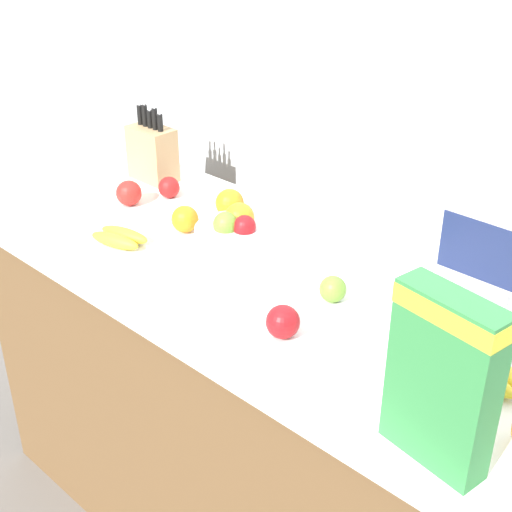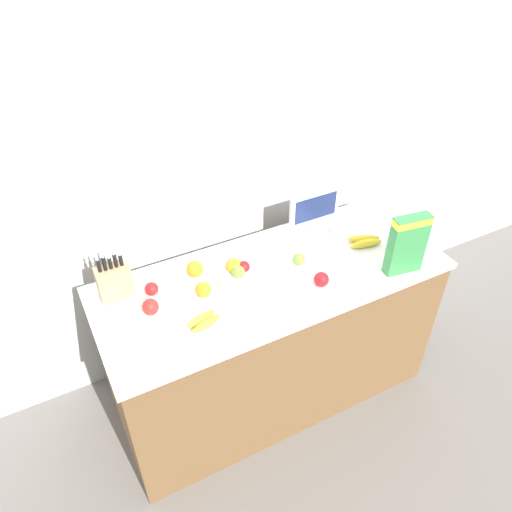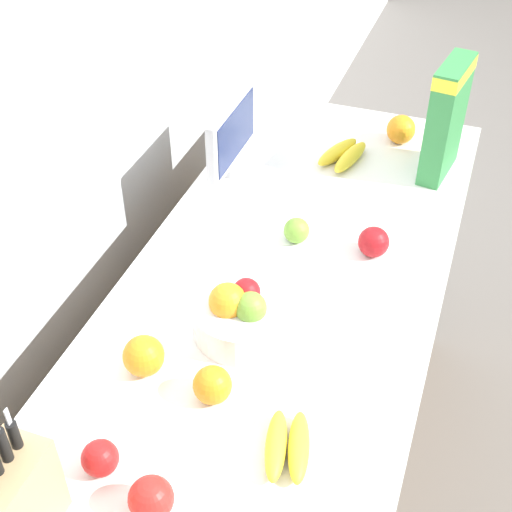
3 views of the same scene
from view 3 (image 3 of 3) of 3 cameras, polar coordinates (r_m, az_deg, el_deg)
name	(u,v)px [view 3 (image 3 of 3)]	position (r m, az deg, el deg)	size (l,w,h in m)	color
ground_plane	(275,503)	(2.40, 1.54, -19.12)	(14.00, 14.00, 0.00)	slate
wall_back	(39,103)	(1.69, -17.00, 11.66)	(9.00, 0.06, 2.60)	silver
counter	(278,409)	(2.01, 1.78, -12.15)	(1.81, 0.73, 0.93)	brown
knife_block	(11,503)	(1.25, -19.03, -18.15)	(0.16, 0.09, 0.29)	tan
small_monitor	(232,134)	(2.01, -1.91, 9.75)	(0.32, 0.03, 0.21)	#B7B7BC
cereal_box	(447,115)	(2.03, 15.02, 10.82)	(0.20, 0.09, 0.33)	#338442
fruit_bowl	(242,314)	(1.52, -1.11, -4.68)	(0.22, 0.22, 0.13)	silver
banana_bunch_left	(344,154)	(2.11, 7.05, 8.07)	(0.20, 0.14, 0.04)	yellow
banana_bunch_right	(287,446)	(1.34, 2.53, -14.94)	(0.17, 0.12, 0.04)	yellow
apple_rightmost	(374,242)	(1.75, 9.39, 1.12)	(0.08, 0.08, 0.08)	#A31419
apple_leftmost	(151,498)	(1.27, -8.40, -18.64)	(0.08, 0.08, 0.08)	red
apple_front	(100,458)	(1.34, -12.37, -15.51)	(0.07, 0.07, 0.07)	red
apple_near_bananas	(296,230)	(1.78, 3.26, 2.06)	(0.07, 0.07, 0.07)	#6B9E33
orange_back_center	(401,129)	(2.22, 11.52, 9.90)	(0.09, 0.09, 0.09)	orange
orange_mid_right	(212,385)	(1.41, -3.51, -10.25)	(0.08, 0.08, 0.08)	orange
orange_front_center	(144,356)	(1.47, -8.98, -7.89)	(0.09, 0.09, 0.09)	orange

